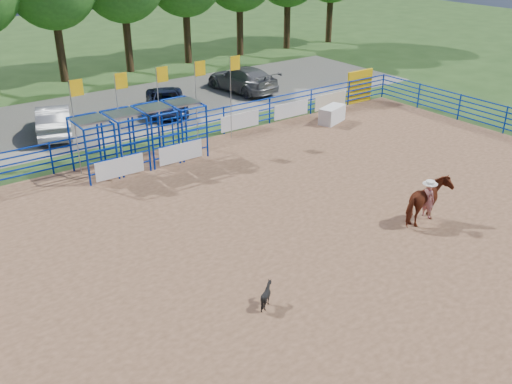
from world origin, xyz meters
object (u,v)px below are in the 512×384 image
Objects in this scene: car_d at (242,79)px; horse_and_rider at (428,200)px; car_c at (166,102)px; car_b at (54,120)px; calf at (266,295)px; announcer_table at (332,114)px.

horse_and_rider is at bearing 69.71° from car_d.
horse_and_rider is 0.50× the size of car_c.
car_b is (-7.87, 17.81, -0.15)m from horse_and_rider.
car_c reaches higher than calf.
car_b reaches higher than calf.
horse_and_rider is at bearing 131.42° from car_b.
car_c is 6.44m from car_d.
car_b is (-13.10, 7.08, 0.32)m from announcer_table.
calf is at bearing -175.57° from horse_and_rider.
car_c is at bearing -163.07° from car_b.
car_b is at bearing 151.63° from announcer_table.
car_c reaches higher than announcer_table.
car_b is at bearing 6.23° from calf.
car_c is at bearing 133.25° from announcer_table.
car_c is at bearing -13.35° from calf.
car_b reaches higher than car_c.
horse_and_rider reaches higher than calf.
announcer_table is at bearing 86.23° from car_d.
horse_and_rider is at bearing -79.56° from calf.
car_b is 6.52m from car_c.
calf is 0.15× the size of car_b.
announcer_table reaches higher than calf.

